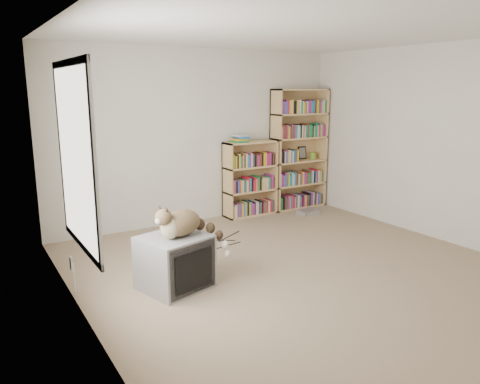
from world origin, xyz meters
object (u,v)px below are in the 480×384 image
cat (187,226)px  bookcase_short (250,182)px  crt_tv (174,262)px  bookcase_tall (298,153)px  dvd_player (308,212)px

cat → bookcase_short: size_ratio=0.67×
crt_tv → cat: size_ratio=0.97×
bookcase_tall → cat: bearing=-145.8°
cat → dvd_player: size_ratio=2.42×
bookcase_tall → bookcase_short: bookcase_tall is taller
bookcase_tall → bookcase_short: 1.01m
crt_tv → cat: bearing=-33.7°
crt_tv → dvd_player: size_ratio=2.35×
bookcase_short → dvd_player: size_ratio=3.64×
dvd_player → crt_tv: bearing=-161.2°
cat → dvd_player: (2.78, 1.51, -0.59)m
bookcase_short → dvd_player: (0.79, -0.47, -0.49)m
bookcase_tall → bookcase_short: (-0.94, -0.00, -0.39)m
dvd_player → bookcase_tall: bearing=65.0°
crt_tv → bookcase_tall: bearing=16.7°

